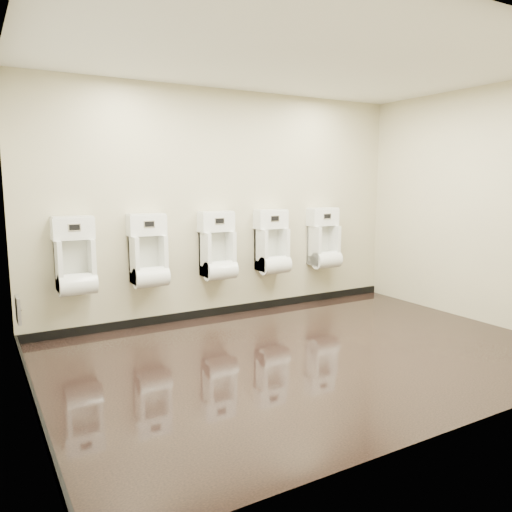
{
  "coord_description": "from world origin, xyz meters",
  "views": [
    {
      "loc": [
        -2.81,
        -3.86,
        1.7
      ],
      "look_at": [
        -0.28,
        0.55,
        0.93
      ],
      "focal_mm": 35.0,
      "sensor_mm": 36.0,
      "label": 1
    }
  ],
  "objects": [
    {
      "name": "tile_overlay_left",
      "position": [
        -2.5,
        0.0,
        1.4
      ],
      "size": [
        0.01,
        3.5,
        2.8
      ],
      "primitive_type": "cube",
      "color": "silver",
      "rests_on": "ground"
    },
    {
      "name": "skirting_left",
      "position": [
        -2.49,
        0.0,
        0.05
      ],
      "size": [
        0.02,
        3.5,
        0.1
      ],
      "primitive_type": "cube",
      "color": "black",
      "rests_on": "ground"
    },
    {
      "name": "back_wall",
      "position": [
        0.0,
        1.75,
        1.4
      ],
      "size": [
        5.0,
        0.02,
        2.8
      ],
      "primitive_type": "cube",
      "color": "#C1BA90",
      "rests_on": "ground"
    },
    {
      "name": "urinal_3",
      "position": [
        0.58,
        1.61,
        0.85
      ],
      "size": [
        0.44,
        0.33,
        0.81
      ],
      "color": "white",
      "rests_on": "back_wall"
    },
    {
      "name": "access_panel",
      "position": [
        -2.48,
        1.2,
        0.5
      ],
      "size": [
        0.04,
        0.25,
        0.25
      ],
      "color": "#9E9EA3",
      "rests_on": "left_wall"
    },
    {
      "name": "right_wall",
      "position": [
        2.5,
        0.0,
        1.4
      ],
      "size": [
        0.02,
        3.5,
        2.8
      ],
      "primitive_type": "cube",
      "color": "#C1BA90",
      "rests_on": "ground"
    },
    {
      "name": "front_wall",
      "position": [
        0.0,
        -1.75,
        1.4
      ],
      "size": [
        5.0,
        0.02,
        2.8
      ],
      "primitive_type": "cube",
      "color": "#C1BA90",
      "rests_on": "ground"
    },
    {
      "name": "skirting_back",
      "position": [
        0.0,
        1.74,
        0.05
      ],
      "size": [
        5.0,
        0.02,
        0.1
      ],
      "primitive_type": "cube",
      "color": "black",
      "rests_on": "ground"
    },
    {
      "name": "urinal_1",
      "position": [
        -1.08,
        1.61,
        0.85
      ],
      "size": [
        0.44,
        0.33,
        0.81
      ],
      "color": "white",
      "rests_on": "back_wall"
    },
    {
      "name": "ground",
      "position": [
        0.0,
        0.0,
        0.0
      ],
      "size": [
        5.0,
        3.5,
        0.0
      ],
      "primitive_type": "cube",
      "color": "black",
      "rests_on": "ground"
    },
    {
      "name": "left_wall",
      "position": [
        -2.5,
        0.0,
        1.4
      ],
      "size": [
        0.02,
        3.5,
        2.8
      ],
      "primitive_type": "cube",
      "color": "#C1BA90",
      "rests_on": "ground"
    },
    {
      "name": "ceiling",
      "position": [
        0.0,
        0.0,
        2.8
      ],
      "size": [
        5.0,
        3.5,
        0.0
      ],
      "primitive_type": "cube",
      "color": "silver"
    },
    {
      "name": "urinal_2",
      "position": [
        -0.21,
        1.61,
        0.85
      ],
      "size": [
        0.44,
        0.33,
        0.81
      ],
      "color": "white",
      "rests_on": "back_wall"
    },
    {
      "name": "urinal_0",
      "position": [
        -1.88,
        1.61,
        0.85
      ],
      "size": [
        0.44,
        0.33,
        0.81
      ],
      "color": "white",
      "rests_on": "back_wall"
    },
    {
      "name": "urinal_4",
      "position": [
        1.42,
        1.61,
        0.85
      ],
      "size": [
        0.44,
        0.33,
        0.81
      ],
      "color": "white",
      "rests_on": "back_wall"
    }
  ]
}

